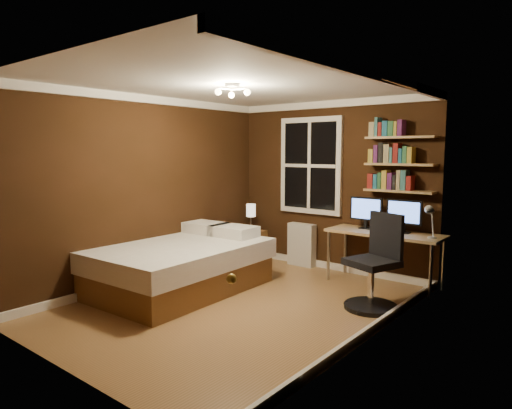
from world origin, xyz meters
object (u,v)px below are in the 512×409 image
Objects in this scene: nightstand at (251,246)px; desk_lamp at (430,221)px; desk at (384,236)px; radiator at (302,245)px; bedside_lamp at (251,218)px; monitor_left at (366,213)px; monitor_right at (404,216)px; bed at (179,265)px; office_chair at (375,272)px.

desk_lamp is (2.83, -0.04, 0.69)m from nightstand.
desk reaches higher than nightstand.
desk_lamp is (2.05, -0.33, 0.61)m from radiator.
bedside_lamp is 0.95× the size of monitor_left.
nightstand is at bearing 179.10° from desk_lamp.
desk_lamp is (0.41, -0.22, 0.00)m from monitor_right.
bed is at bearing -139.25° from monitor_right.
nightstand is 2.91m from desk_lamp.
office_chair is at bearing -86.05° from monitor_right.
desk_lamp reaches higher than office_chair.
monitor_right is 1.12m from office_chair.
monitor_left is at bearing 166.76° from desk_lamp.
desk_lamp is at bearing -9.18° from radiator.
monitor_left is at bearing 46.42° from bed.
monitor_left is at bearing 180.00° from monitor_right.
monitor_left is (1.89, 0.18, 0.68)m from nightstand.
nightstand is 2.24m from desk.
office_chair is (0.60, -0.99, -0.51)m from monitor_left.
monitor_right is at bearing 113.41° from office_chair.
desk is at bearing 40.48° from bed.
bed is 2.60m from monitor_left.
monitor_right reaches higher than bed.
nightstand is 1.14× the size of bedside_lamp.
nightstand is 0.33× the size of desk.
office_chair reaches higher than nightstand.
radiator is 1.43× the size of monitor_right.
monitor_left and monitor_right have the same top height.
desk is (2.20, 0.10, -0.06)m from bedside_lamp.
bedside_lamp is 0.95× the size of monitor_right.
office_chair reaches higher than bedside_lamp.
radiator is (0.79, 0.29, -0.38)m from bedside_lamp.
bedside_lamp reaches higher than radiator.
desk_lamp reaches higher than bedside_lamp.
radiator is 0.44× the size of desk.
monitor_right reaches higher than nightstand.
desk is 3.28× the size of monitor_right.
nightstand is at bearing 0.00° from bedside_lamp.
desk is 0.42m from monitor_left.
monitor_left is (-0.30, 0.08, 0.28)m from desk.
bed is 5.16× the size of bedside_lamp.
bed reaches higher than radiator.
bed is 5.10× the size of desk_lamp.
radiator is at bearing 174.32° from monitor_left.
monitor_left is 0.43× the size of office_chair.
bedside_lamp reaches higher than bed.
monitor_left is at bearing 5.32° from bedside_lamp.
monitor_left reaches higher than office_chair.
bedside_lamp is 0.99× the size of desk_lamp.
monitor_left is (1.89, 0.18, 0.22)m from bedside_lamp.
monitor_right is (2.20, 1.90, 0.62)m from bed.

